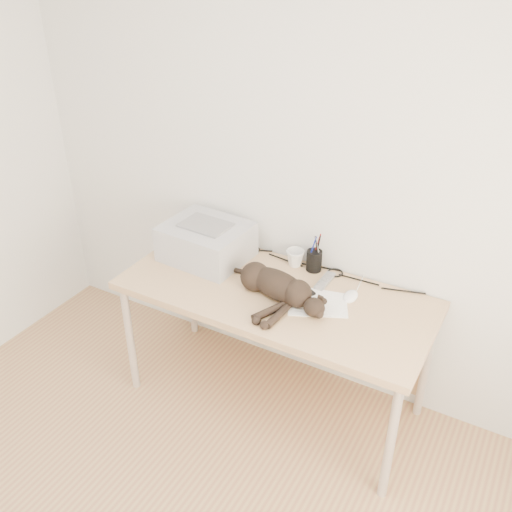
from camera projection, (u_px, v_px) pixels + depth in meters
The scene contains 11 objects.
wall_back at pixel (310, 165), 2.88m from camera, with size 3.50×3.50×0.00m, color silver.
desk at pixel (282, 305), 3.03m from camera, with size 1.60×0.70×0.74m.
printer at pixel (206, 241), 3.14m from camera, with size 0.46×0.40×0.21m.
papers at pixel (316, 302), 2.81m from camera, with size 0.37×0.30×0.01m.
cat at pixel (274, 285), 2.82m from camera, with size 0.67×0.39×0.15m.
mug at pixel (295, 258), 3.09m from camera, with size 0.10×0.10×0.09m, color white.
pen_cup at pixel (314, 260), 3.05m from camera, with size 0.08×0.08×0.22m.
remote_grey at pixel (325, 281), 2.96m from camera, with size 0.05×0.18×0.02m, color gray.
remote_black at pixel (300, 297), 2.84m from camera, with size 0.04×0.16×0.02m, color black.
mouse at pixel (351, 294), 2.84m from camera, with size 0.07×0.12×0.04m, color white.
cable_tangle at pixel (301, 263), 3.12m from camera, with size 1.36×0.09×0.01m, color black, non-canonical shape.
Camera 1 is at (1.09, -0.74, 2.37)m, focal length 40.00 mm.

